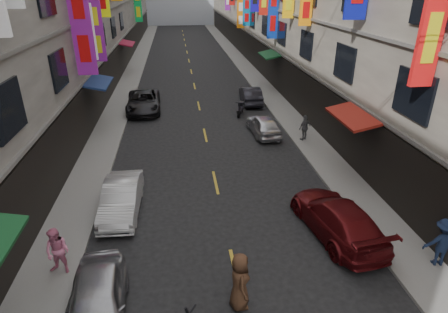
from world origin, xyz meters
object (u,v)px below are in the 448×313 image
object	(u,v)px
car_right_near	(337,218)
car_right_far	(251,95)
car_right_mid	(264,125)
pedestrian_rnear	(442,242)
car_left_near	(97,304)
pedestrian_lfar	(58,251)
scooter_far_right	(240,109)
car_left_far	(144,102)
pedestrian_rfar	(305,127)
car_left_mid	(121,198)
pedestrian_crossing	(240,281)

from	to	relation	value
car_right_near	car_right_far	world-z (taller)	car_right_near
car_right_mid	pedestrian_rnear	bearing A→B (deg)	100.25
car_left_near	car_right_near	xyz separation A→B (m)	(8.00, 3.01, 0.03)
car_right_far	car_left_near	bearing A→B (deg)	70.31
car_left_near	pedestrian_lfar	bearing A→B (deg)	121.69
scooter_far_right	car_right_far	distance (m)	2.95
car_left_far	car_right_mid	bearing A→B (deg)	-38.59
pedestrian_lfar	pedestrian_rfar	world-z (taller)	pedestrian_lfar
car_left_mid	pedestrian_lfar	size ratio (longest dim) A/B	2.43
car_left_far	car_right_near	size ratio (longest dim) A/B	1.06
scooter_far_right	pedestrian_crossing	distance (m)	17.13
pedestrian_lfar	car_right_far	bearing A→B (deg)	77.48
car_right_mid	pedestrian_rfar	bearing A→B (deg)	142.32
car_left_mid	pedestrian_rnear	xyz separation A→B (m)	(10.60, -4.58, 0.32)
car_left_near	pedestrian_crossing	distance (m)	3.91
scooter_far_right	car_left_mid	distance (m)	13.34
car_left_far	pedestrian_lfar	world-z (taller)	pedestrian_lfar
car_left_near	pedestrian_rnear	distance (m)	10.64
car_left_far	pedestrian_lfar	xyz separation A→B (m)	(-1.50, -16.68, 0.23)
pedestrian_rnear	pedestrian_crossing	bearing A→B (deg)	17.08
car_left_far	car_right_far	world-z (taller)	car_left_far
car_left_near	pedestrian_rnear	bearing A→B (deg)	-0.04
car_left_far	car_right_near	bearing A→B (deg)	-65.14
car_right_far	car_left_mid	bearing A→B (deg)	63.01
car_right_near	pedestrian_lfar	bearing A→B (deg)	-2.35
pedestrian_lfar	car_left_near	bearing A→B (deg)	-37.65
pedestrian_rnear	pedestrian_lfar	bearing A→B (deg)	4.87
scooter_far_right	car_right_far	size ratio (longest dim) A/B	0.45
pedestrian_rnear	pedestrian_crossing	xyz separation A→B (m)	(-6.70, -0.81, -0.06)
car_right_far	pedestrian_crossing	xyz separation A→B (m)	(-4.10, -19.56, 0.26)
car_left_near	car_left_mid	distance (m)	5.47
scooter_far_right	pedestrian_rfar	size ratio (longest dim) A/B	1.14
car_left_mid	pedestrian_rfar	world-z (taller)	pedestrian_rfar
car_right_mid	scooter_far_right	bearing A→B (deg)	-82.32
car_left_mid	car_right_far	size ratio (longest dim) A/B	1.01
scooter_far_right	pedestrian_lfar	bearing A→B (deg)	80.36
car_left_far	pedestrian_rnear	bearing A→B (deg)	-61.39
car_left_far	pedestrian_rfar	xyz separation A→B (m)	(9.65, -6.99, 0.18)
pedestrian_rnear	pedestrian_crossing	size ratio (longest dim) A/B	0.93
scooter_far_right	pedestrian_rnear	distance (m)	16.53
pedestrian_rnear	pedestrian_rfar	bearing A→B (deg)	-74.78
scooter_far_right	car_right_near	size ratio (longest dim) A/B	0.37
car_left_near	car_right_far	size ratio (longest dim) A/B	0.99
scooter_far_right	car_left_near	world-z (taller)	car_left_near
pedestrian_lfar	car_left_mid	bearing A→B (deg)	82.32
car_right_near	pedestrian_rnear	world-z (taller)	pedestrian_rnear
scooter_far_right	car_right_near	distance (m)	14.02
pedestrian_lfar	car_right_mid	bearing A→B (deg)	66.65
car_left_mid	car_left_far	xyz separation A→B (m)	(0.00, 13.23, 0.05)
car_left_near	car_left_mid	xyz separation A→B (m)	(0.00, 5.47, -0.01)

